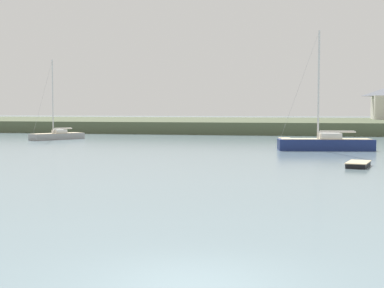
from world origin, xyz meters
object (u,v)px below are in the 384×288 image
at_px(sailboat_navy, 325,147).
at_px(sailboat_grey, 57,138).
at_px(dinghy_black, 358,165).
at_px(dinghy_green, 285,140).

bearing_deg(sailboat_navy, sailboat_grey, 161.08).
bearing_deg(dinghy_black, sailboat_grey, 143.02).
bearing_deg(dinghy_black, dinghy_green, 103.21).
relative_size(sailboat_navy, dinghy_green, 3.56).
relative_size(dinghy_black, sailboat_grey, 0.31).
height_order(dinghy_black, sailboat_grey, sailboat_grey).
distance_m(dinghy_black, sailboat_navy, 14.02).
xyz_separation_m(dinghy_black, sailboat_grey, (-32.29, 24.31, 0.10)).
bearing_deg(dinghy_green, dinghy_black, -76.79).
relative_size(sailboat_grey, dinghy_green, 3.18).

